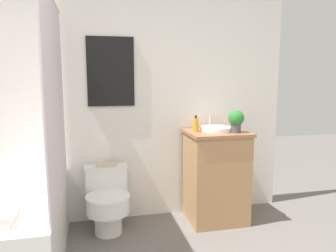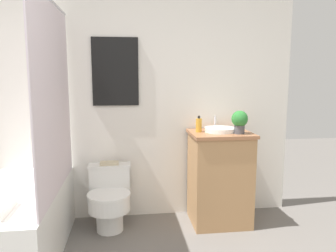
{
  "view_description": "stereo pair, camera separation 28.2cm",
  "coord_description": "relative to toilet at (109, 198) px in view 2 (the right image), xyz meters",
  "views": [
    {
      "loc": [
        -0.27,
        -0.88,
        1.41
      ],
      "look_at": [
        0.37,
        1.84,
        0.99
      ],
      "focal_mm": 35.0,
      "sensor_mm": 36.0,
      "label": 1
    },
    {
      "loc": [
        0.01,
        -0.93,
        1.41
      ],
      "look_at": [
        0.37,
        1.84,
        0.99
      ],
      "focal_mm": 35.0,
      "sensor_mm": 36.0,
      "label": 2
    }
  ],
  "objects": [
    {
      "name": "wall_back",
      "position": [
        0.16,
        0.29,
        0.96
      ],
      "size": [
        3.37,
        0.07,
        2.5
      ],
      "color": "white",
      "rests_on": "ground_plane"
    },
    {
      "name": "shower_area",
      "position": [
        -0.68,
        -0.41,
        0.02
      ],
      "size": [
        0.67,
        1.35,
        1.98
      ],
      "color": "white",
      "rests_on": "ground_plane"
    },
    {
      "name": "toilet",
      "position": [
        0.0,
        0.0,
        0.0
      ],
      "size": [
        0.4,
        0.51,
        0.58
      ],
      "color": "white",
      "rests_on": "ground_plane"
    },
    {
      "name": "vanity",
      "position": [
        1.05,
        0.0,
        0.15
      ],
      "size": [
        0.57,
        0.5,
        0.89
      ],
      "color": "#AD7F51",
      "rests_on": "ground_plane"
    },
    {
      "name": "sink",
      "position": [
        1.05,
        0.03,
        0.62
      ],
      "size": [
        0.3,
        0.34,
        0.13
      ],
      "color": "white",
      "rests_on": "vanity"
    },
    {
      "name": "soap_bottle",
      "position": [
        0.85,
        0.04,
        0.66
      ],
      "size": [
        0.06,
        0.06,
        0.15
      ],
      "color": "gold",
      "rests_on": "vanity"
    },
    {
      "name": "potted_plant",
      "position": [
        1.2,
        -0.1,
        0.72
      ],
      "size": [
        0.15,
        0.15,
        0.21
      ],
      "color": "#4C4C51",
      "rests_on": "vanity"
    },
    {
      "name": "book_on_tank",
      "position": [
        0.0,
        0.14,
        0.3
      ],
      "size": [
        0.18,
        0.1,
        0.02
      ],
      "color": "beige",
      "rests_on": "toilet"
    }
  ]
}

